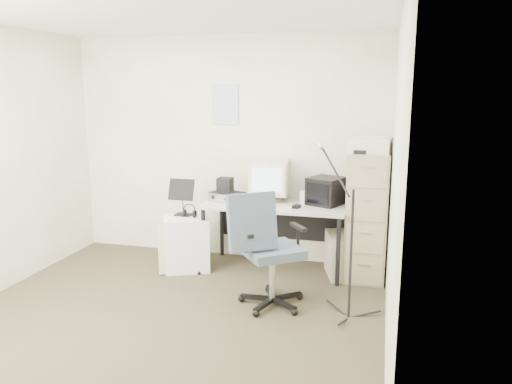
% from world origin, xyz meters
% --- Properties ---
extents(floor, '(3.60, 3.60, 0.01)m').
position_xyz_m(floor, '(0.00, 0.00, -0.01)').
color(floor, '#3C3626').
rests_on(floor, ground).
extents(ceiling, '(3.60, 3.60, 0.01)m').
position_xyz_m(ceiling, '(0.00, 0.00, 2.50)').
color(ceiling, white).
rests_on(ceiling, ground).
extents(wall_back, '(3.60, 0.02, 2.50)m').
position_xyz_m(wall_back, '(0.00, 1.80, 1.25)').
color(wall_back, white).
rests_on(wall_back, ground).
extents(wall_right, '(0.02, 3.60, 2.50)m').
position_xyz_m(wall_right, '(1.80, 0.00, 1.25)').
color(wall_right, white).
rests_on(wall_right, ground).
extents(wall_calendar, '(0.30, 0.02, 0.44)m').
position_xyz_m(wall_calendar, '(-0.02, 1.79, 1.75)').
color(wall_calendar, white).
rests_on(wall_calendar, wall_back).
extents(filing_cabinet, '(0.40, 0.60, 1.30)m').
position_xyz_m(filing_cabinet, '(1.58, 1.48, 0.65)').
color(filing_cabinet, gray).
rests_on(filing_cabinet, floor).
extents(printer, '(0.43, 0.32, 0.15)m').
position_xyz_m(printer, '(1.58, 1.42, 1.38)').
color(printer, silver).
rests_on(printer, filing_cabinet).
extents(desk, '(1.50, 0.70, 0.73)m').
position_xyz_m(desk, '(0.63, 1.45, 0.36)').
color(desk, '#A9A9A9').
rests_on(desk, floor).
extents(crt_monitor, '(0.44, 0.46, 0.44)m').
position_xyz_m(crt_monitor, '(0.54, 1.55, 0.95)').
color(crt_monitor, silver).
rests_on(crt_monitor, desk).
extents(crt_tv, '(0.42, 0.43, 0.29)m').
position_xyz_m(crt_tv, '(1.15, 1.55, 0.87)').
color(crt_tv, black).
rests_on(crt_tv, desk).
extents(desk_speaker, '(0.09, 0.09, 0.14)m').
position_xyz_m(desk_speaker, '(0.93, 1.51, 0.80)').
color(desk_speaker, beige).
rests_on(desk_speaker, desk).
extents(keyboard, '(0.45, 0.22, 0.02)m').
position_xyz_m(keyboard, '(0.62, 1.27, 0.74)').
color(keyboard, silver).
rests_on(keyboard, desk).
extents(mouse, '(0.08, 0.11, 0.03)m').
position_xyz_m(mouse, '(0.88, 1.31, 0.75)').
color(mouse, black).
rests_on(mouse, desk).
extents(radio_receiver, '(0.40, 0.34, 0.10)m').
position_xyz_m(radio_receiver, '(0.10, 1.45, 0.78)').
color(radio_receiver, black).
rests_on(radio_receiver, desk).
extents(radio_speaker, '(0.16, 0.15, 0.15)m').
position_xyz_m(radio_speaker, '(0.07, 1.47, 0.90)').
color(radio_speaker, black).
rests_on(radio_speaker, radio_receiver).
extents(papers, '(0.28, 0.34, 0.02)m').
position_xyz_m(papers, '(0.33, 1.29, 0.74)').
color(papers, white).
rests_on(papers, desk).
extents(pc_tower, '(0.33, 0.51, 0.44)m').
position_xyz_m(pc_tower, '(1.30, 1.45, 0.22)').
color(pc_tower, silver).
rests_on(pc_tower, floor).
extents(office_chair, '(0.86, 0.86, 1.06)m').
position_xyz_m(office_chair, '(0.80, 0.55, 0.53)').
color(office_chair, slate).
rests_on(office_chair, floor).
extents(side_cart, '(0.58, 0.53, 0.58)m').
position_xyz_m(side_cart, '(-0.29, 1.21, 0.29)').
color(side_cart, silver).
rests_on(side_cart, floor).
extents(music_stand, '(0.30, 0.18, 0.41)m').
position_xyz_m(music_stand, '(-0.35, 1.29, 0.78)').
color(music_stand, black).
rests_on(music_stand, side_cart).
extents(headphones, '(0.20, 0.20, 0.03)m').
position_xyz_m(headphones, '(-0.26, 1.24, 0.63)').
color(headphones, black).
rests_on(headphones, side_cart).
extents(mic_stand, '(0.03, 0.03, 1.46)m').
position_xyz_m(mic_stand, '(1.49, 0.48, 0.73)').
color(mic_stand, black).
rests_on(mic_stand, floor).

